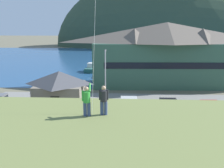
# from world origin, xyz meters

# --- Properties ---
(ground_plane) EXTENTS (600.00, 600.00, 0.00)m
(ground_plane) POSITION_xyz_m (0.00, 0.00, 0.00)
(ground_plane) COLOR #66604C
(parking_lot_pad) EXTENTS (40.00, 20.00, 0.10)m
(parking_lot_pad) POSITION_xyz_m (0.00, 5.00, 0.05)
(parking_lot_pad) COLOR gray
(parking_lot_pad) RESTS_ON ground
(bay_water) EXTENTS (360.00, 84.00, 0.03)m
(bay_water) POSITION_xyz_m (0.00, 60.00, 0.01)
(bay_water) COLOR navy
(bay_water) RESTS_ON ground
(far_hill_west_ridge) EXTENTS (145.57, 60.02, 88.32)m
(far_hill_west_ridge) POSITION_xyz_m (32.28, 119.62, 0.00)
(far_hill_west_ridge) COLOR #334733
(far_hill_west_ridge) RESTS_ON ground
(far_hill_east_peak) EXTENTS (99.12, 63.68, 76.58)m
(far_hill_east_peak) POSITION_xyz_m (39.39, 119.11, 0.00)
(far_hill_east_peak) COLOR #334733
(far_hill_east_peak) RESTS_ON ground
(far_hill_center_saddle) EXTENTS (121.68, 54.03, 84.82)m
(far_hill_center_saddle) POSITION_xyz_m (51.53, 118.43, 0.00)
(far_hill_center_saddle) COLOR #2D3D33
(far_hill_center_saddle) RESTS_ON ground
(harbor_lodge) EXTENTS (28.52, 9.90, 11.66)m
(harbor_lodge) POSITION_xyz_m (7.88, 21.55, 6.15)
(harbor_lodge) COLOR #38604C
(harbor_lodge) RESTS_ON ground
(storage_shed_near_lot) EXTENTS (6.86, 5.68, 5.02)m
(storage_shed_near_lot) POSITION_xyz_m (-8.58, 8.30, 2.61)
(storage_shed_near_lot) COLOR #756B5B
(storage_shed_near_lot) RESTS_ON ground
(wharf_dock) EXTENTS (3.20, 11.71, 0.70)m
(wharf_dock) POSITION_xyz_m (-4.52, 32.53, 0.35)
(wharf_dock) COLOR #70604C
(wharf_dock) RESTS_ON ground
(moored_boat_wharfside) EXTENTS (2.99, 7.14, 2.16)m
(moored_boat_wharfside) POSITION_xyz_m (-7.98, 35.30, 0.72)
(moored_boat_wharfside) COLOR #23564C
(moored_boat_wharfside) RESTS_ON ground
(moored_boat_outer_mooring) EXTENTS (2.22, 6.53, 2.16)m
(moored_boat_outer_mooring) POSITION_xyz_m (-1.16, 33.17, 0.72)
(moored_boat_outer_mooring) COLOR #23564C
(moored_boat_outer_mooring) RESTS_ON ground
(parked_car_front_row_end) EXTENTS (4.28, 2.22, 1.82)m
(parked_car_front_row_end) POSITION_xyz_m (0.78, 0.25, 1.06)
(parked_car_front_row_end) COLOR slate
(parked_car_front_row_end) RESTS_ON parking_lot_pad
(parked_car_back_row_right) EXTENTS (4.23, 2.11, 1.82)m
(parked_car_back_row_right) POSITION_xyz_m (0.94, 6.80, 1.06)
(parked_car_back_row_right) COLOR silver
(parked_car_back_row_right) RESTS_ON parking_lot_pad
(parked_car_corner_spot) EXTENTS (4.35, 2.37, 1.82)m
(parked_car_corner_spot) POSITION_xyz_m (-10.64, 0.83, 1.06)
(parked_car_corner_spot) COLOR black
(parked_car_corner_spot) RESTS_ON parking_lot_pad
(parked_car_lone_by_shed) EXTENTS (4.23, 2.11, 1.82)m
(parked_car_lone_by_shed) POSITION_xyz_m (9.21, 0.94, 1.06)
(parked_car_lone_by_shed) COLOR #236633
(parked_car_lone_by_shed) RESTS_ON parking_lot_pad
(parked_car_mid_row_far) EXTENTS (4.20, 2.06, 1.82)m
(parked_car_mid_row_far) POSITION_xyz_m (5.90, 6.29, 1.06)
(parked_car_mid_row_far) COLOR black
(parked_car_mid_row_far) RESTS_ON parking_lot_pad
(parked_car_mid_row_center) EXTENTS (4.26, 2.17, 1.82)m
(parked_car_mid_row_center) POSITION_xyz_m (10.69, 5.66, 1.06)
(parked_car_mid_row_center) COLOR red
(parked_car_mid_row_center) RESTS_ON parking_lot_pad
(parking_light_pole) EXTENTS (0.24, 0.78, 7.57)m
(parking_light_pole) POSITION_xyz_m (-2.50, 10.55, 4.43)
(parking_light_pole) COLOR #ADADB2
(parking_light_pole) RESTS_ON parking_lot_pad
(person_kite_flyer) EXTENTS (0.52, 0.68, 1.86)m
(person_kite_flyer) POSITION_xyz_m (-1.94, -9.26, 6.70)
(person_kite_flyer) COLOR #384770
(person_kite_flyer) RESTS_ON grassy_hill_foreground
(person_companion) EXTENTS (0.55, 0.40, 1.74)m
(person_companion) POSITION_xyz_m (-0.99, -9.03, 6.69)
(person_companion) COLOR #384770
(person_companion) RESTS_ON grassy_hill_foreground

